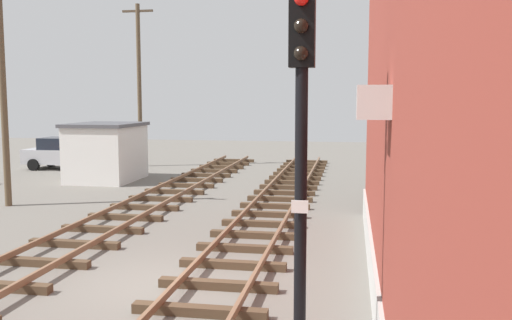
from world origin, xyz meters
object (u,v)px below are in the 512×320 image
Objects in this scene: utility_pole_near at (3,92)px; utility_pole_far at (139,83)px; parked_car_silver at (64,153)px; control_hut at (106,152)px; signal_mast at (301,134)px.

utility_pole_near is 12.30m from utility_pole_far.
utility_pole_far is (3.73, 2.01, 3.91)m from parked_car_silver.
parked_car_silver is (-4.26, 3.72, -0.49)m from control_hut.
utility_pole_far is at bearing 116.59° from signal_mast.
control_hut is at bearing 122.57° from signal_mast.
signal_mast is at bearing -41.72° from utility_pole_near.
control_hut is 6.69m from utility_pole_far.
parked_car_silver is (-15.08, 20.66, -2.51)m from signal_mast.
control_hut is at bearing 82.83° from utility_pole_near.
control_hut is at bearing -84.76° from utility_pole_far.
utility_pole_near is (-11.65, 10.39, 0.74)m from signal_mast.
utility_pole_far reaches higher than control_hut.
utility_pole_far reaches higher than utility_pole_near.
utility_pole_far is (-0.52, 5.73, 3.43)m from control_hut.
utility_pole_near is 0.86× the size of utility_pole_far.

